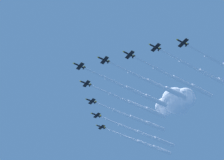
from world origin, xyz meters
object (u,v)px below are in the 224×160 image
Objects in this scene: jet_port_outer at (211,76)px; jet_starboard_outer at (148,136)px; jet_port_mid at (185,83)px; jet_port_inner at (159,85)px; jet_lead at (138,93)px; jet_starboard_mid at (140,120)px; jet_trail_starboard at (147,145)px; jet_starboard_inner at (139,106)px.

jet_port_outer is 0.96× the size of jet_starboard_outer.
jet_port_mid is 0.98× the size of jet_port_outer.
jet_port_inner is at bearing 18.33° from jet_port_outer.
jet_starboard_mid is at bearing -65.16° from jet_lead.
jet_port_mid is at bearing 135.04° from jet_trail_starboard.
jet_port_mid is (-18.32, -6.93, -0.61)m from jet_port_inner.
jet_port_mid is 1.08× the size of jet_starboard_mid.
jet_trail_starboard is at bearing -57.88° from jet_port_inner.
jet_starboard_outer is at bearing -80.68° from jet_starboard_mid.
jet_starboard_inner is 61.10m from jet_port_outer.
jet_port_outer reaches higher than jet_lead.
jet_lead is 1.00× the size of jet_port_outer.
jet_port_outer reaches higher than jet_starboard_inner.
jet_port_inner is at bearing 122.12° from jet_trail_starboard.
jet_port_outer reaches higher than jet_port_inner.
jet_lead reaches higher than jet_port_mid.
jet_port_mid is 70.35m from jet_starboard_outer.
jet_port_outer is 97.04m from jet_trail_starboard.
jet_trail_starboard is (60.75, -60.67, 2.45)m from jet_port_mid.
jet_starboard_inner is at bearing 109.13° from jet_trail_starboard.
jet_trail_starboard reaches higher than jet_starboard_mid.
jet_trail_starboard is (79.78, -55.23, 1.08)m from jet_port_outer.
jet_starboard_inner is 57.07m from jet_trail_starboard.
jet_port_outer is (-61.08, 1.33, 0.25)m from jet_starboard_inner.
jet_port_inner reaches higher than jet_starboard_mid.
jet_starboard_inner is at bearing -1.25° from jet_port_outer.
jet_port_inner is 79.84m from jet_trail_starboard.
jet_starboard_inner is 40.90m from jet_starboard_outer.
jet_starboard_outer reaches higher than jet_starboard_mid.
jet_port_mid is (-35.26, -7.93, -0.30)m from jet_lead.
jet_port_inner is at bearing -176.62° from jet_lead.
jet_starboard_mid is at bearing -13.71° from jet_port_outer.
jet_starboard_inner reaches higher than jet_port_inner.
jet_starboard_inner is at bearing -9.14° from jet_port_mid.
jet_starboard_mid is at bearing -24.18° from jet_port_mid.
jet_port_inner is 63.46m from jet_starboard_outer.
jet_starboard_inner is at bearing 114.86° from jet_starboard_mid.
jet_starboard_inner reaches higher than jet_lead.
jet_port_outer is at bearing -166.16° from jet_lead.
jet_port_outer is at bearing 166.29° from jet_starboard_mid.
jet_lead reaches higher than jet_starboard_mid.
jet_starboard_outer is (34.78, -53.07, -0.02)m from jet_port_inner.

